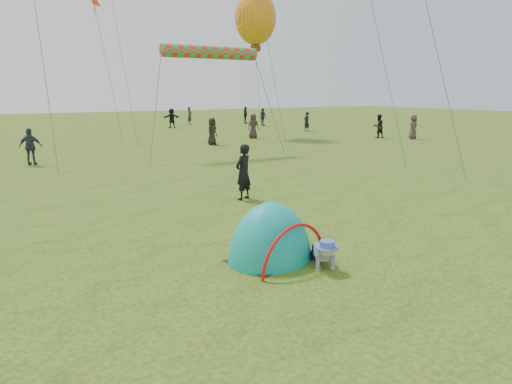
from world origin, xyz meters
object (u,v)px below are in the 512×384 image
crawling_toddler (324,252)px  popup_tent (270,259)px  standing_adult (243,172)px  balloon_kite (255,21)px

crawling_toddler → popup_tent: bearing=152.6°
crawling_toddler → standing_adult: standing_adult is taller
crawling_toddler → popup_tent: 1.12m
standing_adult → crawling_toddler: bearing=51.5°
crawling_toddler → balloon_kite: bearing=85.8°
crawling_toddler → popup_tent: (-0.67, 0.85, -0.30)m
crawling_toddler → standing_adult: (1.44, 5.63, 0.56)m
crawling_toddler → standing_adult: size_ratio=0.46×
popup_tent → balloon_kite: (13.01, 22.05, 8.14)m
standing_adult → balloon_kite: balloon_kite is taller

